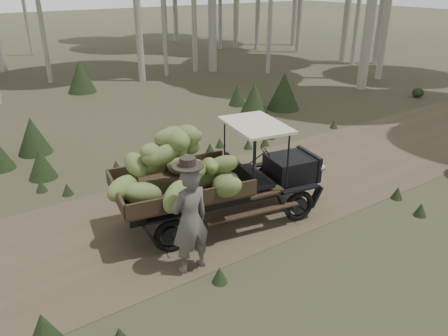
{
  "coord_description": "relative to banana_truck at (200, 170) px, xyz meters",
  "views": [
    {
      "loc": [
        -5.83,
        -7.18,
        4.7
      ],
      "look_at": [
        -1.34,
        -0.59,
        1.15
      ],
      "focal_mm": 35.0,
      "sensor_mm": 36.0,
      "label": 1
    }
  ],
  "objects": [
    {
      "name": "farmer",
      "position": [
        -0.91,
        -1.15,
        -0.24
      ],
      "size": [
        0.73,
        0.54,
        2.1
      ],
      "rotation": [
        0.0,
        0.0,
        3.19
      ],
      "color": "#54514D",
      "rests_on": "ground"
    },
    {
      "name": "undergrowth",
      "position": [
        0.21,
        2.43,
        -0.71
      ],
      "size": [
        21.69,
        23.73,
        1.38
      ],
      "color": "#233319",
      "rests_on": "ground"
    },
    {
      "name": "dirt_track",
      "position": [
        1.87,
        0.55,
        -1.23
      ],
      "size": [
        70.0,
        4.0,
        0.01
      ],
      "primitive_type": "cube",
      "color": "brown",
      "rests_on": "ground"
    },
    {
      "name": "ground",
      "position": [
        1.87,
        0.55,
        -1.24
      ],
      "size": [
        120.0,
        120.0,
        0.0
      ],
      "primitive_type": "plane",
      "color": "#473D2B",
      "rests_on": "ground"
    },
    {
      "name": "banana_truck",
      "position": [
        0.0,
        0.0,
        0.0
      ],
      "size": [
        4.67,
        2.38,
        2.26
      ],
      "rotation": [
        0.0,
        0.0,
        -0.18
      ],
      "color": "black",
      "rests_on": "ground"
    }
  ]
}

